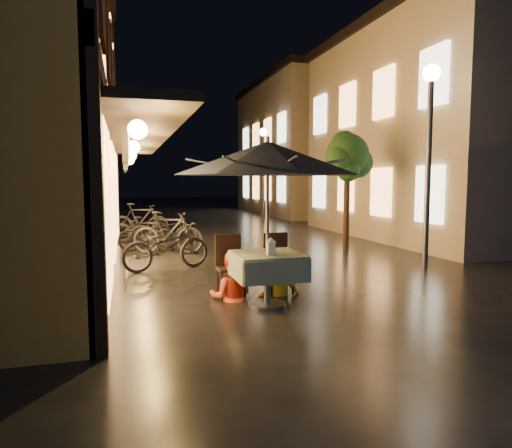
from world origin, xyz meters
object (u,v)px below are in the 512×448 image
object	(u,v)px
patio_umbrella	(268,158)
person_orange	(231,253)
person_yellow	(278,251)
cafe_table	(267,266)
bicycle_0	(166,246)
table_lantern	(271,245)
streetlamp_near	(430,129)

from	to	relation	value
patio_umbrella	person_orange	distance (m)	1.58
person_yellow	cafe_table	bearing A→B (deg)	56.65
person_orange	bicycle_0	bearing A→B (deg)	-57.70
person_orange	person_yellow	xyz separation A→B (m)	(0.78, 0.05, -0.02)
patio_umbrella	bicycle_0	distance (m)	3.74
person_orange	person_yellow	bearing A→B (deg)	-160.59
person_yellow	table_lantern	bearing A→B (deg)	62.69
cafe_table	patio_umbrella	size ratio (longest dim) A/B	0.37
patio_umbrella	table_lantern	bearing A→B (deg)	-90.00
patio_umbrella	person_orange	world-z (taller)	patio_umbrella
patio_umbrella	table_lantern	world-z (taller)	patio_umbrella
table_lantern	person_yellow	distance (m)	0.85
cafe_table	person_yellow	bearing A→B (deg)	57.48
streetlamp_near	cafe_table	world-z (taller)	streetlamp_near
cafe_table	person_orange	bearing A→B (deg)	128.48
cafe_table	table_lantern	distance (m)	0.37
table_lantern	person_orange	bearing A→B (deg)	121.33
cafe_table	table_lantern	bearing A→B (deg)	-90.00
cafe_table	table_lantern	world-z (taller)	table_lantern
person_orange	streetlamp_near	bearing A→B (deg)	-145.91
streetlamp_near	table_lantern	xyz separation A→B (m)	(-4.20, -2.21, -2.00)
cafe_table	patio_umbrella	xyz separation A→B (m)	(0.00, 0.00, 1.56)
person_yellow	bicycle_0	world-z (taller)	person_yellow
streetlamp_near	cafe_table	distance (m)	5.22
streetlamp_near	bicycle_0	distance (m)	6.00
person_orange	cafe_table	bearing A→B (deg)	144.33
cafe_table	person_orange	distance (m)	0.68
table_lantern	person_orange	world-z (taller)	person_orange
cafe_table	person_yellow	size ratio (longest dim) A/B	0.71
cafe_table	person_yellow	distance (m)	0.69
streetlamp_near	person_yellow	size ratio (longest dim) A/B	3.02
person_orange	bicycle_0	size ratio (longest dim) A/B	0.77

